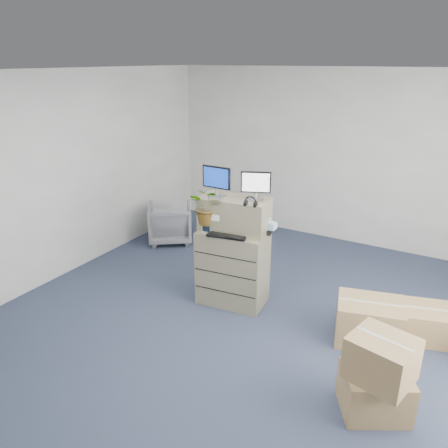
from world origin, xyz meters
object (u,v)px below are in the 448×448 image
at_px(monitor_right, 256,184).
at_px(office_chair, 170,221).
at_px(keyboard, 227,235).
at_px(potted_plant, 208,211).
at_px(monitor_left, 216,180).
at_px(water_bottle, 237,223).
at_px(filing_cabinet_lower, 233,267).

xyz_separation_m(monitor_right, office_chair, (-2.12, 1.11, -1.20)).
distance_m(keyboard, potted_plant, 0.37).
xyz_separation_m(potted_plant, office_chair, (-1.60, 1.32, -0.85)).
xyz_separation_m(monitor_left, potted_plant, (-0.04, -0.12, -0.36)).
xyz_separation_m(monitor_right, keyboard, (-0.23, -0.25, -0.59)).
bearing_deg(keyboard, monitor_right, 36.22).
bearing_deg(office_chair, water_bottle, 112.58).
xyz_separation_m(monitor_left, keyboard, (0.24, -0.16, -0.60)).
height_order(keyboard, potted_plant, potted_plant).
bearing_deg(filing_cabinet_lower, potted_plant, -162.51).
distance_m(water_bottle, office_chair, 2.36).
xyz_separation_m(filing_cabinet_lower, water_bottle, (0.04, 0.02, 0.59)).
relative_size(monitor_right, office_chair, 0.48).
bearing_deg(monitor_right, potted_plant, 179.71).
relative_size(keyboard, office_chair, 0.66).
xyz_separation_m(filing_cabinet_lower, office_chair, (-1.87, 1.20, -0.12)).
bearing_deg(keyboard, potted_plant, 161.13).
bearing_deg(office_chair, monitor_right, 116.44).
distance_m(filing_cabinet_lower, monitor_right, 1.11).
bearing_deg(potted_plant, monitor_right, 21.88).
xyz_separation_m(monitor_left, office_chair, (-1.64, 1.21, -1.21)).
distance_m(monitor_right, potted_plant, 0.66).
bearing_deg(water_bottle, monitor_right, 17.27).
bearing_deg(filing_cabinet_lower, water_bottle, 23.31).
bearing_deg(office_chair, filing_cabinet_lower, 111.51).
relative_size(filing_cabinet_lower, monitor_left, 2.59).
height_order(keyboard, office_chair, keyboard).
bearing_deg(potted_plant, filing_cabinet_lower, 23.93).
distance_m(monitor_left, office_chair, 2.37).
xyz_separation_m(water_bottle, office_chair, (-1.91, 1.18, -0.71)).
xyz_separation_m(filing_cabinet_lower, monitor_right, (0.25, 0.09, 1.08)).
relative_size(filing_cabinet_lower, office_chair, 1.34).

